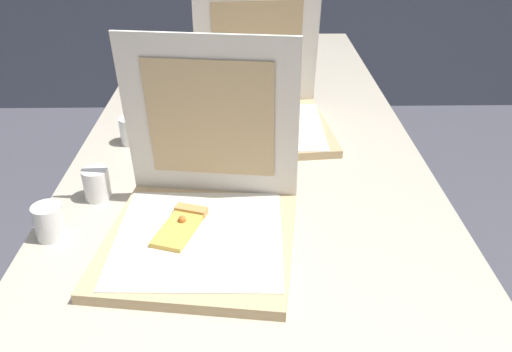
{
  "coord_description": "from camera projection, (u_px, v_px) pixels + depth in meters",
  "views": [
    {
      "loc": [
        0.0,
        -0.52,
        1.4
      ],
      "look_at": [
        0.02,
        0.5,
        0.82
      ],
      "focal_mm": 37.13,
      "sensor_mm": 36.0,
      "label": 1
    }
  ],
  "objects": [
    {
      "name": "pizza_box_middle",
      "position": [
        260.0,
        110.0,
        1.51
      ],
      "size": [
        0.4,
        0.4,
        0.39
      ],
      "rotation": [
        0.0,
        0.0,
        0.1
      ],
      "color": "tan",
      "rests_on": "table"
    },
    {
      "name": "cup_white_mid",
      "position": [
        129.0,
        131.0,
        1.43
      ],
      "size": [
        0.06,
        0.06,
        0.07
      ],
      "primitive_type": "cylinder",
      "color": "white",
      "rests_on": "table"
    },
    {
      "name": "pizza_box_front",
      "position": [
        199.0,
        214.0,
        1.05
      ],
      "size": [
        0.41,
        0.41,
        0.38
      ],
      "rotation": [
        0.0,
        0.0,
        -0.13
      ],
      "color": "tan",
      "rests_on": "table"
    },
    {
      "name": "table",
      "position": [
        247.0,
        175.0,
        1.38
      ],
      "size": [
        0.9,
        2.48,
        0.76
      ],
      "color": "#BCB29E",
      "rests_on": "ground"
    },
    {
      "name": "cup_white_near_center",
      "position": [
        95.0,
        184.0,
        1.19
      ],
      "size": [
        0.06,
        0.06,
        0.07
      ],
      "primitive_type": "cylinder",
      "color": "white",
      "rests_on": "table"
    },
    {
      "name": "cup_white_far",
      "position": [
        190.0,
        92.0,
        1.69
      ],
      "size": [
        0.06,
        0.06,
        0.07
      ],
      "primitive_type": "cylinder",
      "color": "white",
      "rests_on": "table"
    },
    {
      "name": "cup_white_near_left",
      "position": [
        47.0,
        222.0,
        1.06
      ],
      "size": [
        0.06,
        0.06,
        0.07
      ],
      "primitive_type": "cylinder",
      "color": "white",
      "rests_on": "table"
    }
  ]
}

